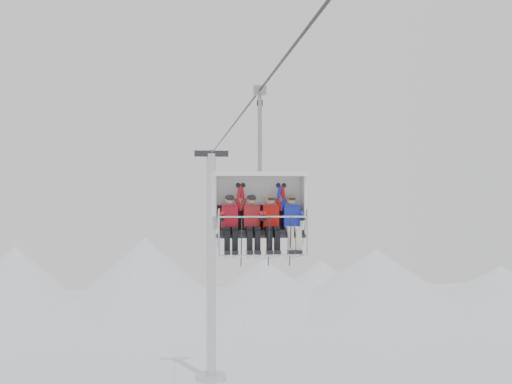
{
  "coord_description": "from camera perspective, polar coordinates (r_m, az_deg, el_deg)",
  "views": [
    {
      "loc": [
        -1.91,
        -15.8,
        10.79
      ],
      "look_at": [
        0.0,
        0.0,
        10.89
      ],
      "focal_mm": 45.0,
      "sensor_mm": 36.0,
      "label": 1
    }
  ],
  "objects": [
    {
      "name": "haul_cable",
      "position": [
        16.11,
        -0.0,
        8.6
      ],
      "size": [
        0.06,
        50.0,
        0.06
      ],
      "primitive_type": "cylinder",
      "rotation": [
        1.57,
        0.0,
        0.0
      ],
      "color": "#2B2B30",
      "rests_on": "lift_tower_left"
    },
    {
      "name": "skier_far_left",
      "position": [
        14.92,
        -2.33,
        -2.71
      ],
      "size": [
        0.38,
        1.69,
        1.52
      ],
      "color": "#A91220",
      "rests_on": "chairlift_carrier"
    },
    {
      "name": "lift_tower_right",
      "position": [
        38.17,
        -4.0,
        -7.92
      ],
      "size": [
        2.0,
        1.8,
        13.48
      ],
      "color": "silver",
      "rests_on": "ground"
    },
    {
      "name": "skier_center_right",
      "position": [
        15.03,
        1.37,
        -2.69
      ],
      "size": [
        0.38,
        1.69,
        1.52
      ],
      "color": "#B6130D",
      "rests_on": "chairlift_carrier"
    },
    {
      "name": "skier_center_left",
      "position": [
        14.97,
        -0.36,
        -2.7
      ],
      "size": [
        0.38,
        1.69,
        1.52
      ],
      "color": "#A41C20",
      "rests_on": "chairlift_carrier"
    },
    {
      "name": "ridgeline",
      "position": [
        58.39,
        -6.57,
        -8.2
      ],
      "size": [
        72.0,
        21.0,
        7.0
      ],
      "color": "white",
      "rests_on": "ground"
    },
    {
      "name": "skier_far_right",
      "position": [
        15.11,
        3.23,
        -2.68
      ],
      "size": [
        0.38,
        1.69,
        1.52
      ],
      "color": "#1A27B0",
      "rests_on": "chairlift_carrier"
    },
    {
      "name": "chairlift_carrier",
      "position": [
        15.29,
        0.28,
        -0.93
      ],
      "size": [
        2.21,
        1.17,
        3.98
      ],
      "color": "black",
      "rests_on": "haul_cable"
    }
  ]
}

